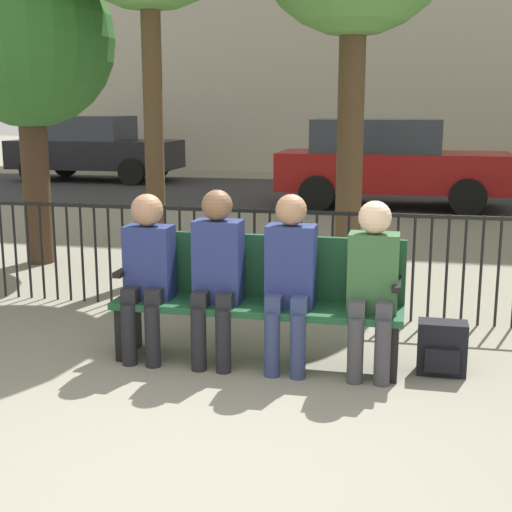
{
  "coord_description": "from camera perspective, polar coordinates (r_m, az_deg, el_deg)",
  "views": [
    {
      "loc": [
        1.05,
        -3.2,
        1.83
      ],
      "look_at": [
        0.0,
        1.62,
        0.8
      ],
      "focal_mm": 50.0,
      "sensor_mm": 36.0,
      "label": 1
    }
  ],
  "objects": [
    {
      "name": "seated_person_2",
      "position": [
        4.97,
        2.72,
        -1.35
      ],
      "size": [
        0.34,
        0.39,
        1.25
      ],
      "color": "navy",
      "rests_on": "ground"
    },
    {
      "name": "street_surface",
      "position": [
        15.34,
        8.33,
        4.84
      ],
      "size": [
        24.0,
        6.0,
        0.01
      ],
      "color": "#2B2B2D",
      "rests_on": "ground"
    },
    {
      "name": "ground_plane",
      "position": [
        3.83,
        -5.41,
        -16.79
      ],
      "size": [
        80.0,
        80.0,
        0.0
      ],
      "primitive_type": "plane",
      "color": "gray"
    },
    {
      "name": "park_bench",
      "position": [
        5.19,
        0.19,
        -3.03
      ],
      "size": [
        2.09,
        0.45,
        0.92
      ],
      "color": "#194728",
      "rests_on": "ground"
    },
    {
      "name": "tree_0",
      "position": [
        8.82,
        -17.82,
        15.94
      ],
      "size": [
        1.99,
        1.99,
        3.58
      ],
      "color": "#422D1E",
      "rests_on": "ground"
    },
    {
      "name": "parked_car_1",
      "position": [
        18.7,
        -12.97,
        8.48
      ],
      "size": [
        4.2,
        1.94,
        1.62
      ],
      "color": "black",
      "rests_on": "ground"
    },
    {
      "name": "seated_person_3",
      "position": [
        4.91,
        9.31,
        -1.79
      ],
      "size": [
        0.34,
        0.39,
        1.22
      ],
      "color": "#3D3D42",
      "rests_on": "ground"
    },
    {
      "name": "seated_person_0",
      "position": [
        5.24,
        -8.68,
        -0.82
      ],
      "size": [
        0.34,
        0.39,
        1.22
      ],
      "color": "black",
      "rests_on": "ground"
    },
    {
      "name": "backpack",
      "position": [
        5.17,
        14.66,
        -7.16
      ],
      "size": [
        0.33,
        0.23,
        0.37
      ],
      "color": "black",
      "rests_on": "ground"
    },
    {
      "name": "seated_person_1",
      "position": [
        5.08,
        -3.16,
        -0.95
      ],
      "size": [
        0.34,
        0.39,
        1.27
      ],
      "color": "black",
      "rests_on": "ground"
    },
    {
      "name": "parked_car_0",
      "position": [
        13.56,
        10.53,
        7.43
      ],
      "size": [
        4.2,
        1.94,
        1.62
      ],
      "color": "maroon",
      "rests_on": "ground"
    },
    {
      "name": "fence_railing",
      "position": [
        6.35,
        2.38,
        0.24
      ],
      "size": [
        9.01,
        0.03,
        0.95
      ],
      "color": "black",
      "rests_on": "ground"
    }
  ]
}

